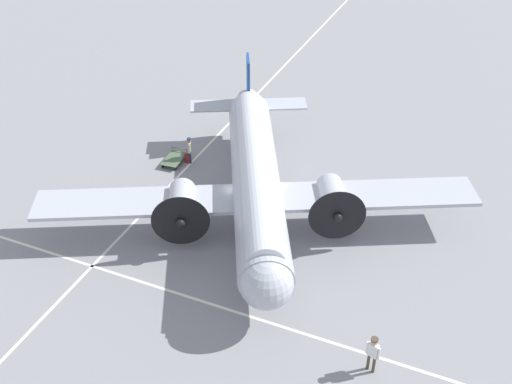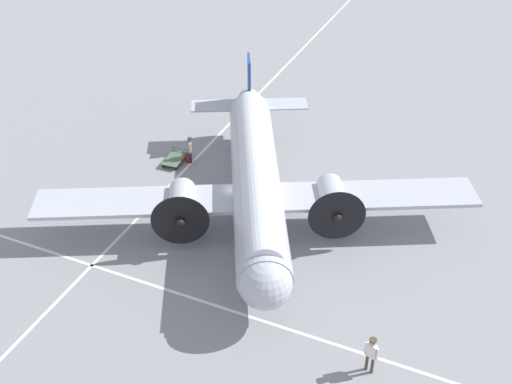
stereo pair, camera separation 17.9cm
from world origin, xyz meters
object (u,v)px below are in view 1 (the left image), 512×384
Objects in this scene: airliner_main at (256,183)px; suitcase_near_door at (187,159)px; baggage_cart at (174,159)px; crew_foreground at (373,351)px; passenger_boarding at (190,147)px.

airliner_main is 33.58× the size of suitcase_near_door.
baggage_cart is at bearing -142.43° from airliner_main.
crew_foreground is 1.11× the size of passenger_boarding.
crew_foreground reaches higher than passenger_boarding.
baggage_cart is at bearing -93.45° from passenger_boarding.
crew_foreground is at bearing 21.68° from airliner_main.
baggage_cart is (15.40, -10.83, -0.91)m from crew_foreground.
passenger_boarding is (6.13, -3.86, -1.42)m from airliner_main.
airliner_main is 11.27m from crew_foreground.
airliner_main is at bearing 59.40° from baggage_cart.
crew_foreground is 18.85m from baggage_cart.
crew_foreground reaches higher than baggage_cart.
crew_foreground is (-8.37, 7.44, -1.31)m from airliner_main.
passenger_boarding is at bearing -137.12° from suitcase_near_door.
passenger_boarding reaches higher than suitcase_near_door.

